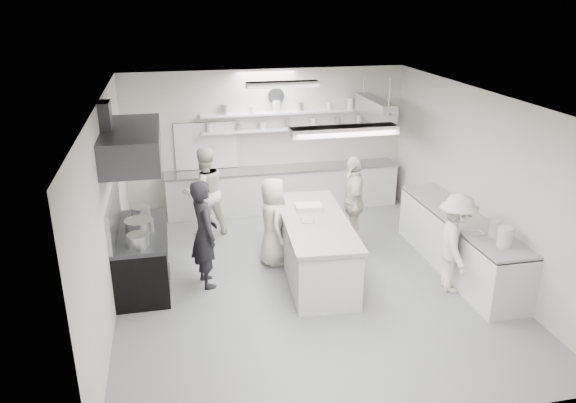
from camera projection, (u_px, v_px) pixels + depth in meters
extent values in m
cube|color=gray|center=(305.00, 279.00, 9.23)|extent=(6.00, 7.00, 0.02)
cube|color=white|center=(307.00, 98.00, 8.17)|extent=(6.00, 7.00, 0.02)
cube|color=beige|center=(267.00, 140.00, 11.90)|extent=(6.00, 0.04, 3.00)
cube|color=beige|center=(391.00, 312.00, 5.50)|extent=(6.00, 0.04, 3.00)
cube|color=beige|center=(107.00, 209.00, 8.11)|extent=(0.04, 7.00, 3.00)
cube|color=beige|center=(479.00, 181.00, 9.29)|extent=(0.04, 7.00, 3.00)
cube|color=black|center=(143.00, 259.00, 8.92)|extent=(0.80, 1.80, 0.90)
cube|color=#34353A|center=(131.00, 144.00, 8.25)|extent=(0.85, 2.00, 0.50)
cube|color=silver|center=(283.00, 189.00, 12.05)|extent=(5.00, 0.60, 0.92)
cube|color=silver|center=(300.00, 128.00, 11.83)|extent=(4.20, 0.26, 0.04)
cube|color=silver|center=(300.00, 112.00, 11.71)|extent=(4.20, 0.26, 0.04)
cube|color=black|center=(206.00, 146.00, 11.64)|extent=(1.30, 0.04, 1.00)
cylinder|color=white|center=(276.00, 96.00, 11.57)|extent=(0.32, 0.05, 0.32)
cube|color=silver|center=(459.00, 244.00, 9.41)|extent=(0.74, 3.30, 0.94)
cube|color=#9C9C9E|center=(375.00, 109.00, 11.01)|extent=(0.30, 1.60, 0.40)
cube|color=silver|center=(344.00, 131.00, 6.54)|extent=(1.30, 0.25, 0.10)
cube|color=silver|center=(282.00, 84.00, 9.84)|extent=(1.30, 0.25, 0.10)
cube|color=silver|center=(315.00, 248.00, 9.22)|extent=(1.14, 2.65, 0.95)
cylinder|color=#9C9C9E|center=(139.00, 227.00, 8.67)|extent=(0.45, 0.45, 0.24)
imported|color=black|center=(204.00, 234.00, 8.76)|extent=(0.55, 0.72, 1.78)
imported|color=beige|center=(205.00, 192.00, 10.62)|extent=(1.03, 0.91, 1.76)
imported|color=beige|center=(273.00, 222.00, 9.52)|extent=(0.51, 0.77, 1.56)
imported|color=beige|center=(353.00, 202.00, 10.17)|extent=(0.68, 1.09, 1.73)
imported|color=beige|center=(455.00, 243.00, 8.62)|extent=(0.88, 1.17, 1.62)
imported|color=#9C9C9E|center=(307.00, 222.00, 8.98)|extent=(0.27, 0.27, 0.06)
imported|color=silver|center=(292.00, 210.00, 9.49)|extent=(0.22, 0.22, 0.06)
imported|color=silver|center=(476.00, 234.00, 8.57)|extent=(0.28, 0.28, 0.06)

